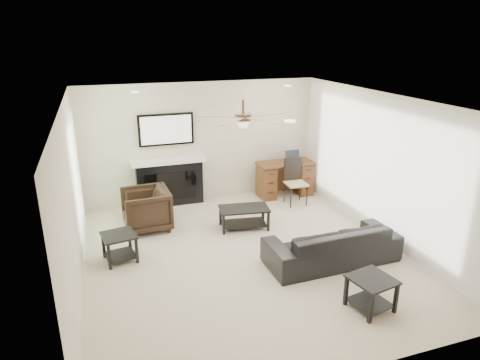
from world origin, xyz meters
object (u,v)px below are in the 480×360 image
Objects in this scene: sofa at (332,244)px; armchair at (146,209)px; fireplace_unit at (169,161)px; desk at (285,179)px; coffee_table at (244,218)px.

sofa is 2.51× the size of armchair.
fireplace_unit is (-1.98, 3.19, 0.65)m from sofa.
desk is (0.51, 2.92, 0.07)m from sofa.
sofa is at bearing 48.01° from armchair.
coffee_table is 1.94m from desk.
fireplace_unit is 2.57m from desk.
coffee_table is 0.74× the size of desk.
coffee_table is 2.06m from fireplace_unit.
armchair reaches higher than coffee_table.
fireplace_unit reaches higher than armchair.
desk is at bearing 51.28° from coffee_table.
coffee_table is at bearing -137.05° from desk.
fireplace_unit reaches higher than sofa.
desk is at bearing 101.42° from armchair.
coffee_table is 0.47× the size of fireplace_unit.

